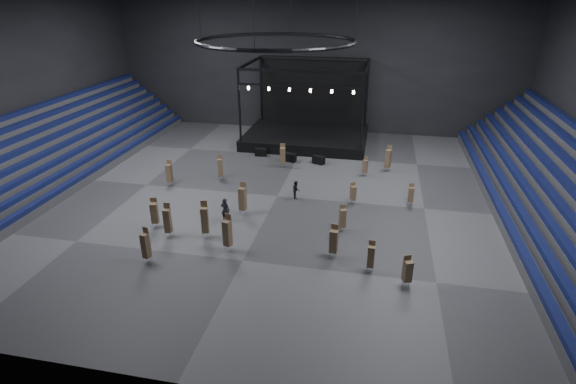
% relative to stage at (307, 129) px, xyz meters
% --- Properties ---
extents(floor, '(50.00, 50.00, 0.00)m').
position_rel_stage_xyz_m(floor, '(-0.00, -16.24, -1.45)').
color(floor, '#4A4A4D').
rests_on(floor, ground).
extents(wall_back, '(50.00, 0.20, 18.00)m').
position_rel_stage_xyz_m(wall_back, '(-0.00, 4.76, 7.55)').
color(wall_back, black).
rests_on(wall_back, ground).
extents(wall_front, '(50.00, 0.20, 18.00)m').
position_rel_stage_xyz_m(wall_front, '(-0.00, -37.24, 7.55)').
color(wall_front, black).
rests_on(wall_front, ground).
extents(wall_left, '(0.20, 42.00, 18.00)m').
position_rel_stage_xyz_m(wall_left, '(-25.00, -16.24, 7.55)').
color(wall_left, black).
rests_on(wall_left, ground).
extents(bleachers_left, '(7.20, 40.00, 6.40)m').
position_rel_stage_xyz_m(bleachers_left, '(-22.94, -16.24, 0.28)').
color(bleachers_left, '#464648').
rests_on(bleachers_left, floor).
extents(bleachers_right, '(7.20, 40.00, 6.40)m').
position_rel_stage_xyz_m(bleachers_right, '(22.94, -16.24, 0.28)').
color(bleachers_right, '#464648').
rests_on(bleachers_right, floor).
extents(stage, '(14.00, 10.00, 9.20)m').
position_rel_stage_xyz_m(stage, '(0.00, 0.00, 0.00)').
color(stage, black).
rests_on(stage, floor).
extents(truss_ring, '(12.30, 12.30, 5.15)m').
position_rel_stage_xyz_m(truss_ring, '(-0.00, -16.24, 11.55)').
color(truss_ring, black).
rests_on(truss_ring, ceiling).
extents(flight_case_left, '(1.27, 0.69, 0.83)m').
position_rel_stage_xyz_m(flight_case_left, '(-4.07, -6.38, -1.04)').
color(flight_case_left, black).
rests_on(flight_case_left, floor).
extents(flight_case_mid, '(1.46, 0.97, 0.89)m').
position_rel_stage_xyz_m(flight_case_mid, '(-0.65, -7.44, -1.00)').
color(flight_case_mid, black).
rests_on(flight_case_mid, floor).
extents(flight_case_right, '(1.40, 1.07, 0.84)m').
position_rel_stage_xyz_m(flight_case_right, '(2.44, -7.54, -1.03)').
color(flight_case_right, black).
rests_on(flight_case_right, floor).
extents(chair_stack_0, '(0.45, 0.45, 2.20)m').
position_rel_stage_xyz_m(chair_stack_0, '(8.39, -26.28, -0.31)').
color(chair_stack_0, silver).
rests_on(chair_stack_0, floor).
extents(chair_stack_1, '(0.61, 0.61, 2.45)m').
position_rel_stage_xyz_m(chair_stack_1, '(-1.02, -9.21, -0.16)').
color(chair_stack_1, silver).
rests_on(chair_stack_1, floor).
extents(chair_stack_2, '(0.63, 0.63, 2.43)m').
position_rel_stage_xyz_m(chair_stack_2, '(-7.82, -23.62, -0.18)').
color(chair_stack_2, silver).
rests_on(chair_stack_2, floor).
extents(chair_stack_3, '(0.55, 0.55, 2.50)m').
position_rel_stage_xyz_m(chair_stack_3, '(-6.10, -13.64, -0.18)').
color(chair_stack_3, silver).
rests_on(chair_stack_3, floor).
extents(chair_stack_4, '(0.58, 0.58, 2.78)m').
position_rel_stage_xyz_m(chair_stack_4, '(-1.93, -20.19, -0.03)').
color(chair_stack_4, silver).
rests_on(chair_stack_4, floor).
extents(chair_stack_5, '(0.57, 0.57, 2.44)m').
position_rel_stage_xyz_m(chair_stack_5, '(5.88, -25.09, -0.17)').
color(chair_stack_5, silver).
rests_on(chair_stack_5, floor).
extents(chair_stack_6, '(0.61, 0.61, 2.76)m').
position_rel_stage_xyz_m(chair_stack_6, '(-1.37, -25.66, -0.04)').
color(chair_stack_6, silver).
rests_on(chair_stack_6, floor).
extents(chair_stack_7, '(0.64, 0.64, 2.66)m').
position_rel_stage_xyz_m(chair_stack_7, '(9.44, -8.22, -0.09)').
color(chair_stack_7, silver).
rests_on(chair_stack_7, floor).
extents(chair_stack_8, '(0.58, 0.58, 1.90)m').
position_rel_stage_xyz_m(chair_stack_8, '(6.59, -16.47, -0.43)').
color(chair_stack_8, silver).
rests_on(chair_stack_8, floor).
extents(chair_stack_9, '(0.58, 0.58, 2.14)m').
position_rel_stage_xyz_m(chair_stack_9, '(6.13, -21.34, -0.33)').
color(chair_stack_9, silver).
rests_on(chair_stack_9, floor).
extents(chair_stack_10, '(0.54, 0.54, 2.66)m').
position_rel_stage_xyz_m(chair_stack_10, '(-6.23, -24.70, -0.09)').
color(chair_stack_10, silver).
rests_on(chair_stack_10, floor).
extents(chair_stack_11, '(0.60, 0.60, 2.87)m').
position_rel_stage_xyz_m(chair_stack_11, '(-3.55, -24.23, -0.00)').
color(chair_stack_11, silver).
rests_on(chair_stack_11, floor).
extents(chair_stack_12, '(0.51, 0.51, 2.48)m').
position_rel_stage_xyz_m(chair_stack_12, '(-10.20, -15.96, -0.17)').
color(chair_stack_12, silver).
rests_on(chair_stack_12, floor).
extents(chair_stack_13, '(0.55, 0.55, 2.56)m').
position_rel_stage_xyz_m(chair_stack_13, '(-6.16, -28.14, -0.15)').
color(chair_stack_13, silver).
rests_on(chair_stack_13, floor).
extents(chair_stack_14, '(0.46, 0.46, 1.95)m').
position_rel_stage_xyz_m(chair_stack_14, '(11.34, -15.81, -0.41)').
color(chair_stack_14, silver).
rests_on(chair_stack_14, floor).
extents(chair_stack_15, '(0.55, 0.55, 1.91)m').
position_rel_stage_xyz_m(chair_stack_15, '(7.30, -9.91, -0.44)').
color(chair_stack_15, silver).
rests_on(chair_stack_15, floor).
extents(chair_stack_16, '(0.64, 0.64, 2.10)m').
position_rel_stage_xyz_m(chair_stack_16, '(10.60, -27.46, -0.33)').
color(chair_stack_16, silver).
rests_on(chair_stack_16, floor).
extents(man_center, '(0.77, 0.56, 1.97)m').
position_rel_stage_xyz_m(man_center, '(-2.92, -21.60, -0.47)').
color(man_center, black).
rests_on(man_center, floor).
extents(crew_member, '(0.79, 0.91, 1.58)m').
position_rel_stage_xyz_m(crew_member, '(1.68, -16.26, -0.66)').
color(crew_member, black).
rests_on(crew_member, floor).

